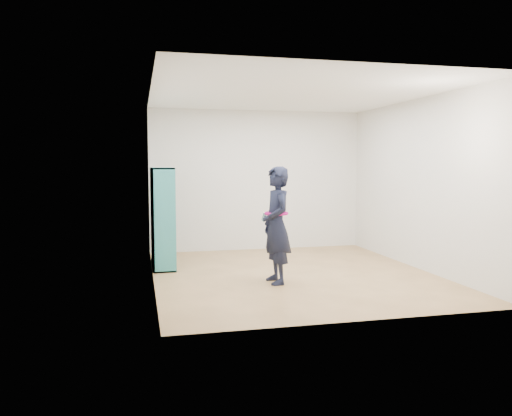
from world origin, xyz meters
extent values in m
plane|color=olive|center=(0.00, 0.00, 0.00)|extent=(4.50, 4.50, 0.00)
plane|color=white|center=(0.00, 0.00, 2.60)|extent=(4.50, 4.50, 0.00)
cube|color=silver|center=(-2.00, 0.00, 1.30)|extent=(0.02, 4.50, 2.60)
cube|color=silver|center=(2.00, 0.00, 1.30)|extent=(0.02, 4.50, 2.60)
cube|color=silver|center=(0.00, 2.25, 1.30)|extent=(4.00, 0.02, 2.60)
cube|color=silver|center=(0.00, -2.25, 1.30)|extent=(4.00, 0.02, 2.60)
cube|color=teal|center=(-1.82, 0.53, 0.78)|extent=(0.34, 0.02, 1.55)
cube|color=teal|center=(-1.82, 1.67, 0.78)|extent=(0.34, 0.02, 1.55)
cube|color=teal|center=(-1.82, 1.10, 0.01)|extent=(0.34, 1.16, 0.02)
cube|color=teal|center=(-1.82, 1.10, 1.54)|extent=(0.34, 1.16, 0.02)
cube|color=teal|center=(-1.98, 1.10, 0.78)|extent=(0.02, 1.16, 1.55)
cube|color=teal|center=(-1.82, 0.91, 0.78)|extent=(0.32, 0.02, 1.50)
cube|color=teal|center=(-1.82, 1.29, 0.78)|extent=(0.32, 0.02, 1.50)
cube|color=teal|center=(-1.82, 1.10, 0.40)|extent=(0.32, 1.12, 0.02)
cube|color=teal|center=(-1.82, 1.10, 0.78)|extent=(0.32, 1.12, 0.02)
cube|color=teal|center=(-1.82, 1.10, 1.15)|extent=(0.32, 1.12, 0.02)
cube|color=beige|center=(-1.80, 0.72, 0.08)|extent=(0.21, 0.14, 0.08)
cube|color=black|center=(-1.79, 0.67, 0.51)|extent=(0.17, 0.16, 0.19)
cube|color=maroon|center=(-1.79, 0.67, 0.91)|extent=(0.17, 0.16, 0.25)
cube|color=silver|center=(-1.80, 0.72, 1.19)|extent=(0.21, 0.14, 0.05)
cube|color=navy|center=(-1.79, 1.04, 0.14)|extent=(0.17, 0.16, 0.20)
cube|color=brown|center=(-1.79, 1.04, 0.53)|extent=(0.17, 0.16, 0.23)
cube|color=#BFB28C|center=(-1.80, 1.09, 0.82)|extent=(0.21, 0.14, 0.05)
cube|color=#26594C|center=(-1.79, 1.04, 1.29)|extent=(0.17, 0.16, 0.26)
cube|color=beige|center=(-1.79, 1.41, 0.14)|extent=(0.17, 0.16, 0.21)
cube|color=black|center=(-1.80, 1.47, 0.44)|extent=(0.21, 0.14, 0.05)
cube|color=maroon|center=(-1.79, 1.41, 0.90)|extent=(0.17, 0.16, 0.22)
cube|color=silver|center=(-1.79, 1.41, 1.30)|extent=(0.17, 0.16, 0.28)
imported|color=black|center=(-0.39, -0.45, 0.79)|extent=(0.42, 0.60, 1.57)
torus|color=#B80E74|center=(-0.39, -0.45, 0.95)|extent=(0.35, 0.35, 0.04)
cube|color=silver|center=(-0.54, -0.38, 0.89)|extent=(0.05, 0.10, 0.13)
cube|color=black|center=(-0.54, -0.38, 0.89)|extent=(0.04, 0.10, 0.13)
camera|label=1|loc=(-2.18, -6.85, 1.60)|focal=35.00mm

